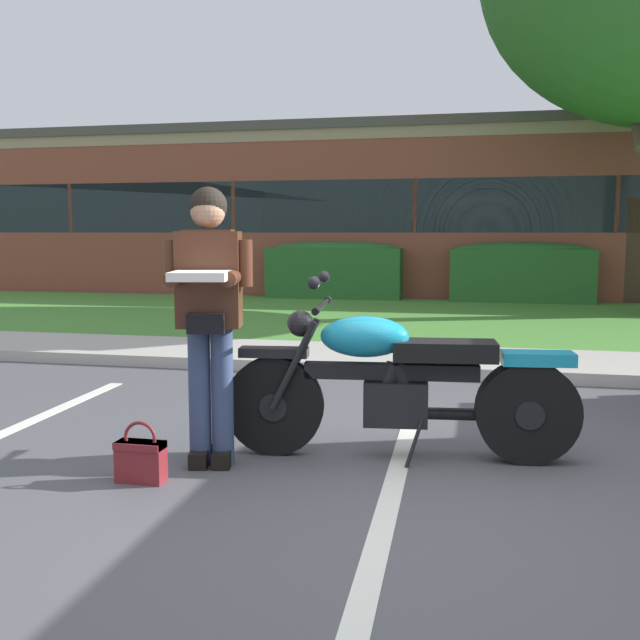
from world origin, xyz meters
TOP-DOWN VIEW (x-y plane):
  - ground_plane at (0.00, 0.00)m, footprint 140.00×140.00m
  - curb_strip at (0.00, 3.36)m, footprint 60.00×0.20m
  - concrete_walk at (0.00, 4.21)m, footprint 60.00×1.50m
  - grass_lawn at (0.00, 8.16)m, footprint 60.00×6.40m
  - stall_stripe_1 at (-0.09, 0.20)m, footprint 0.27×4.40m
  - motorcycle at (-0.04, 0.68)m, footprint 2.24×0.82m
  - rider_person at (-1.24, 0.26)m, footprint 0.53×0.63m
  - handbag at (-1.52, -0.12)m, footprint 0.28×0.13m
  - hedge_left at (-2.70, 11.31)m, footprint 2.82×0.90m
  - hedge_center_left at (1.07, 11.31)m, footprint 2.77×0.90m
  - brick_building at (-1.08, 16.83)m, footprint 23.27×10.88m

SIDE VIEW (x-z plane):
  - ground_plane at x=0.00m, z-range 0.00..0.00m
  - stall_stripe_1 at x=-0.09m, z-range 0.00..0.01m
  - grass_lawn at x=0.00m, z-range 0.00..0.06m
  - concrete_walk at x=0.00m, z-range 0.00..0.08m
  - curb_strip at x=0.00m, z-range 0.00..0.12m
  - handbag at x=-1.52m, z-range -0.04..0.32m
  - motorcycle at x=-0.04m, z-range -0.11..1.07m
  - hedge_left at x=-2.70m, z-range 0.03..1.27m
  - hedge_center_left at x=1.07m, z-range 0.03..1.27m
  - rider_person at x=-1.24m, z-range 0.15..1.86m
  - brick_building at x=-1.08m, z-range 0.00..3.78m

